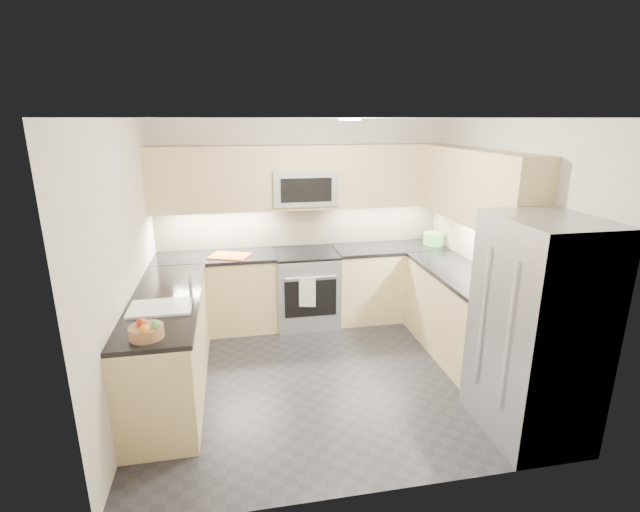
{
  "coord_description": "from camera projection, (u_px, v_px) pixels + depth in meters",
  "views": [
    {
      "loc": [
        -0.84,
        -4.1,
        2.49
      ],
      "look_at": [
        0.0,
        0.35,
        1.15
      ],
      "focal_mm": 26.0,
      "sensor_mm": 36.0,
      "label": 1
    }
  ],
  "objects": [
    {
      "name": "wall_front",
      "position": [
        379.0,
        329.0,
        2.86
      ],
      "size": [
        3.6,
        0.02,
        2.5
      ],
      "primitive_type": "cube",
      "color": "beige",
      "rests_on": "floor"
    },
    {
      "name": "fruit_basket",
      "position": [
        146.0,
        332.0,
        3.41
      ],
      "size": [
        0.33,
        0.33,
        0.09
      ],
      "primitive_type": "cylinder",
      "rotation": [
        0.0,
        0.0,
        0.38
      ],
      "color": "#9E6E49",
      "rests_on": "countertop_peninsula"
    },
    {
      "name": "faucet",
      "position": [
        191.0,
        291.0,
        3.96
      ],
      "size": [
        0.03,
        0.03,
        0.28
      ],
      "primitive_type": "cylinder",
      "color": "silver",
      "rests_on": "countertop_peninsula"
    },
    {
      "name": "base_cab_peninsula",
      "position": [
        169.0,
        347.0,
        4.32
      ],
      "size": [
        0.6,
        2.0,
        0.9
      ],
      "primitive_type": "cube",
      "color": "#D3BC7F",
      "rests_on": "floor"
    },
    {
      "name": "backsplash_back",
      "position": [
        302.0,
        225.0,
        5.88
      ],
      "size": [
        3.6,
        0.01,
        0.51
      ],
      "primitive_type": "cube",
      "color": "tan",
      "rests_on": "wall_back"
    },
    {
      "name": "range_cooktop",
      "position": [
        306.0,
        253.0,
        5.66
      ],
      "size": [
        0.76,
        0.65,
        0.03
      ],
      "primitive_type": "cube",
      "color": "black",
      "rests_on": "gas_range"
    },
    {
      "name": "base_cab_right",
      "position": [
        460.0,
        316.0,
        5.0
      ],
      "size": [
        0.6,
        1.7,
        0.9
      ],
      "primitive_type": "cube",
      "color": "#D3BC7F",
      "rests_on": "floor"
    },
    {
      "name": "ceiling",
      "position": [
        328.0,
        118.0,
        4.01
      ],
      "size": [
        3.6,
        3.2,
        0.02
      ],
      "primitive_type": "cube",
      "color": "beige",
      "rests_on": "wall_back"
    },
    {
      "name": "countertop_back_right",
      "position": [
        390.0,
        248.0,
        5.88
      ],
      "size": [
        1.42,
        0.63,
        0.04
      ],
      "primitive_type": "cube",
      "color": "black",
      "rests_on": "base_cab_back_right"
    },
    {
      "name": "microwave_door",
      "position": [
        306.0,
        190.0,
        5.36
      ],
      "size": [
        0.6,
        0.01,
        0.28
      ],
      "primitive_type": "cube",
      "color": "black",
      "rests_on": "microwave"
    },
    {
      "name": "utensil_bowl",
      "position": [
        434.0,
        239.0,
        5.94
      ],
      "size": [
        0.28,
        0.28,
        0.15
      ],
      "primitive_type": "cylinder",
      "rotation": [
        0.0,
        0.0,
        0.07
      ],
      "color": "#509D43",
      "rests_on": "countertop_back_right"
    },
    {
      "name": "countertop_peninsula",
      "position": [
        165.0,
        300.0,
        4.19
      ],
      "size": [
        0.63,
        2.0,
        0.04
      ],
      "primitive_type": "cube",
      "color": "black",
      "rests_on": "base_cab_peninsula"
    },
    {
      "name": "wall_right",
      "position": [
        501.0,
        247.0,
        4.69
      ],
      "size": [
        0.02,
        3.2,
        2.5
      ],
      "primitive_type": "cube",
      "color": "beige",
      "rests_on": "floor"
    },
    {
      "name": "cutting_board",
      "position": [
        230.0,
        256.0,
        5.44
      ],
      "size": [
        0.53,
        0.45,
        0.01
      ],
      "primitive_type": "cube",
      "rotation": [
        0.0,
        0.0,
        -0.38
      ],
      "color": "#C94C12",
      "rests_on": "countertop_back_left"
    },
    {
      "name": "dish_towel_check",
      "position": [
        307.0,
        292.0,
        5.41
      ],
      "size": [
        0.19,
        0.06,
        0.36
      ],
      "primitive_type": "cube",
      "rotation": [
        0.0,
        0.0,
        -0.23
      ],
      "color": "white",
      "rests_on": "oven_handle"
    },
    {
      "name": "backsplash_right",
      "position": [
        477.0,
        241.0,
        5.13
      ],
      "size": [
        0.01,
        2.3,
        0.51
      ],
      "primitive_type": "cube",
      "color": "tan",
      "rests_on": "wall_right"
    },
    {
      "name": "upper_cab_back",
      "position": [
        303.0,
        177.0,
        5.54
      ],
      "size": [
        3.6,
        0.35,
        0.75
      ],
      "primitive_type": "cube",
      "color": "#D3BC7F",
      "rests_on": "wall_back"
    },
    {
      "name": "floor",
      "position": [
        326.0,
        374.0,
        4.72
      ],
      "size": [
        3.6,
        3.2,
        0.0
      ],
      "primitive_type": "cube",
      "color": "#232328",
      "rests_on": "ground"
    },
    {
      "name": "fruit_apple",
      "position": [
        141.0,
        323.0,
        3.4
      ],
      "size": [
        0.07,
        0.07,
        0.07
      ],
      "primitive_type": "sphere",
      "color": "#B13214",
      "rests_on": "fruit_basket"
    },
    {
      "name": "wall_back",
      "position": [
        302.0,
        221.0,
        5.87
      ],
      "size": [
        3.6,
        0.02,
        2.5
      ],
      "primitive_type": "cube",
      "color": "beige",
      "rests_on": "floor"
    },
    {
      "name": "oven_door_glass",
      "position": [
        311.0,
        299.0,
        5.48
      ],
      "size": [
        0.62,
        0.02,
        0.45
      ],
      "primitive_type": "cube",
      "color": "black",
      "rests_on": "gas_range"
    },
    {
      "name": "base_cab_back_right",
      "position": [
        389.0,
        283.0,
        6.01
      ],
      "size": [
        1.42,
        0.6,
        0.9
      ],
      "primitive_type": "cube",
      "color": "#D3BC7F",
      "rests_on": "floor"
    },
    {
      "name": "fridge_handle_left",
      "position": [
        507.0,
        338.0,
        3.39
      ],
      "size": [
        0.02,
        0.02,
        1.2
      ],
      "primitive_type": "cylinder",
      "color": "#B2B5BA",
      "rests_on": "refrigerator"
    },
    {
      "name": "sink_basin",
      "position": [
        161.0,
        315.0,
        3.97
      ],
      "size": [
        0.52,
        0.38,
        0.16
      ],
      "primitive_type": "cube",
      "color": "white",
      "rests_on": "base_cab_peninsula"
    },
    {
      "name": "base_cab_back_left",
      "position": [
        217.0,
        294.0,
        5.62
      ],
      "size": [
        1.42,
        0.6,
        0.9
      ],
      "primitive_type": "cube",
      "color": "#D3BC7F",
      "rests_on": "floor"
    },
    {
      "name": "countertop_right",
      "position": [
        463.0,
        275.0,
        4.87
      ],
      "size": [
        0.63,
        1.7,
        0.04
      ],
      "primitive_type": "cube",
      "color": "black",
      "rests_on": "base_cab_right"
    },
    {
      "name": "fruit_pear",
      "position": [
        156.0,
        324.0,
        3.37
      ],
      "size": [
        0.06,
        0.06,
        0.06
      ],
      "primitive_type": "sphere",
      "color": "#4AAD4E",
      "rests_on": "fruit_basket"
    },
    {
      "name": "upper_cab_right",
      "position": [
        477.0,
        187.0,
        4.75
      ],
      "size": [
        0.35,
        1.95,
        0.75
      ],
      "primitive_type": "cube",
      "color": "#D3BC7F",
      "rests_on": "wall_right"
    },
    {
      "name": "gas_range",
      "position": [
        306.0,
        289.0,
        5.79
      ],
      "size": [
        0.76,
        0.65,
        0.91
      ],
      "primitive_type": "cube",
      "color": "#93969A",
      "rests_on": "floor"
    },
    {
      "name": "wall_left",
      "position": [
        125.0,
        267.0,
        4.04
      ],
      "size": [
        0.02,
        3.2,
        2.5
      ],
      "primitive_type": "cube",
      "color": "beige",
      "rests_on": "floor"
    },
    {
      "name": "fruit_orange",
      "position": [
        145.0,
        329.0,
        3.31
      ],
      "size": [
        0.07,
        0.07,
        0.07
      ],
      "primitive_type": "sphere",
      "color": "orange",
      "rests_on": "fruit_basket"
    },
    {
      "name": "fridge_handle_right",
      "position": [
        482.0,
        318.0,
        3.73
      ],
      "size": [
        0.02,
        0.02,
        1.2
      ],
      "primitive_type": "cylinder",
      "color": "#B2B5BA",
      "rests_on": "refrigerator"
    },
    {
      "name": "oven_handle",
      "position": [
        311.0,
        278.0,
        5.39
      ],
      "size": [
        0.6,
        0.02,
        0.02
      ],
      "primitive_type": "cylinder",
      "rotation": [
        0.0,
        1.57,
        0.0
      ],
      "color": "#B2B5BA",
      "rests_on": "gas_range"
    },
    {
      "name": "microwave",
      "position": [
        304.0,
        188.0,
        5.56
      ],
      "size": [
        0.76,
        0.4,
        0.4
      ],
      "primitive_type": "cube",
      "color": "#999BA0",
      "rests_on": "upper_cab_back"
    },
    {
      "name": "refrigerator",
      "position": [
        536.0,
        330.0,
        3.64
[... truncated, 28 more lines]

